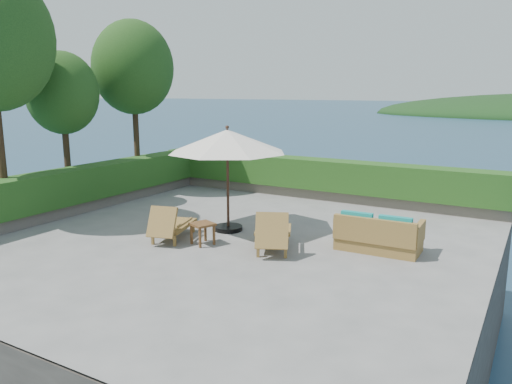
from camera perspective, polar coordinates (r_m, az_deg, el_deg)
The scene contains 14 objects.
ground at distance 12.50m, azimuth -3.04°, elevation -5.44°, with size 12.00×12.00×0.00m, color gray.
foundation at distance 13.04m, azimuth -2.97°, elevation -11.97°, with size 12.00×12.00×3.00m, color #514A41.
ocean at distance 13.69m, azimuth -2.90°, elevation -17.54°, with size 600.00×600.00×0.00m, color #173549.
planter_wall_far at distance 17.28m, azimuth 7.13°, elevation -0.12°, with size 12.00×0.60×0.36m, color #746B5C.
planter_wall_left at distance 16.12m, azimuth -19.98°, elevation -1.58°, with size 0.60×12.00×0.36m, color #746B5C.
hedge_far at distance 17.15m, azimuth 7.19°, elevation 2.08°, with size 12.40×0.90×1.00m, color #1A4513.
hedge_left at distance 15.99m, azimuth -20.15°, elevation 0.75°, with size 0.90×12.40×1.00m, color #1A4513.
tree_mid at distance 16.68m, azimuth -21.27°, elevation 10.44°, with size 2.20×2.20×4.83m.
tree_far at distance 18.23m, azimuth -13.88°, elevation 13.61°, with size 2.80×2.80×6.03m.
patio_umbrella at distance 12.87m, azimuth -3.29°, elevation 5.71°, with size 3.51×3.51×2.78m.
lounge_left at distance 12.53m, azimuth -9.68°, elevation -3.68°, with size 1.10×1.76×0.95m.
lounge_right at distance 11.54m, azimuth 1.96°, elevation -4.69°, with size 1.40×1.91×1.02m.
side_table at distance 12.05m, azimuth -6.13°, elevation -3.98°, with size 0.65×0.65×0.53m.
wicker_loveseat at distance 11.87m, azimuth 13.77°, elevation -4.89°, with size 1.93×1.03×0.93m.
Camera 1 is at (6.55, -10.00, 3.66)m, focal length 35.00 mm.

